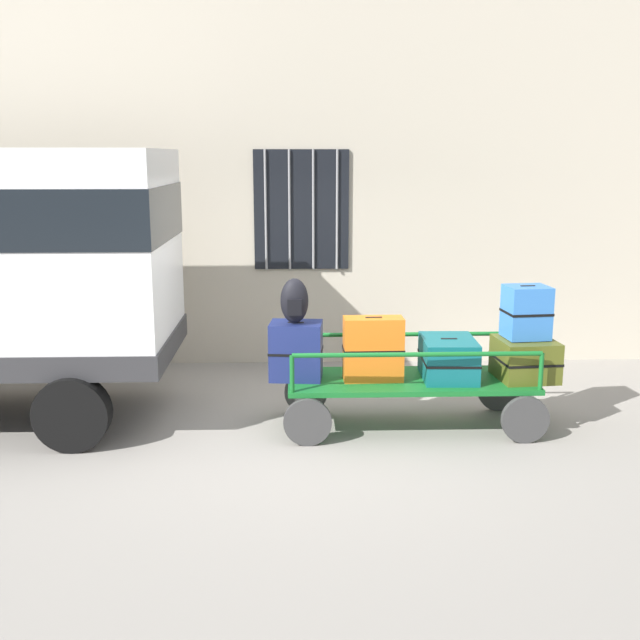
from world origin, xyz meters
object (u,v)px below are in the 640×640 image
(suitcase_midright_bottom, at_px, (525,359))
(backpack, at_px, (294,301))
(luggage_cart, at_px, (410,388))
(suitcase_midleft_bottom, at_px, (373,349))
(suitcase_center_bottom, at_px, (448,358))
(suitcase_midright_middle, at_px, (526,312))
(suitcase_left_bottom, at_px, (296,351))

(suitcase_midright_bottom, bearing_deg, backpack, 179.62)
(luggage_cart, distance_m, suitcase_midleft_bottom, 0.56)
(suitcase_midleft_bottom, bearing_deg, suitcase_center_bottom, 4.00)
(suitcase_midleft_bottom, relative_size, suitcase_midright_middle, 1.21)
(luggage_cart, height_order, suitcase_midright_bottom, suitcase_midright_bottom)
(suitcase_midleft_bottom, height_order, suitcase_center_bottom, suitcase_midleft_bottom)
(suitcase_left_bottom, bearing_deg, backpack, -102.42)
(suitcase_left_bottom, height_order, suitcase_midright_middle, suitcase_midright_middle)
(suitcase_center_bottom, bearing_deg, suitcase_midright_middle, -0.30)
(suitcase_midright_bottom, distance_m, backpack, 2.35)
(suitcase_midright_bottom, bearing_deg, suitcase_midleft_bottom, -179.91)
(luggage_cart, relative_size, suitcase_center_bottom, 3.51)
(suitcase_midright_bottom, bearing_deg, luggage_cart, 178.30)
(suitcase_left_bottom, relative_size, suitcase_midright_bottom, 0.91)
(suitcase_left_bottom, xyz_separation_m, suitcase_midright_bottom, (2.26, -0.07, -0.09))
(suitcase_midright_bottom, relative_size, backpack, 1.43)
(suitcase_midleft_bottom, bearing_deg, suitcase_left_bottom, 174.37)
(suitcase_left_bottom, bearing_deg, luggage_cart, -1.94)
(luggage_cart, relative_size, backpack, 5.72)
(suitcase_left_bottom, xyz_separation_m, suitcase_midleft_bottom, (0.75, -0.07, 0.03))
(luggage_cart, distance_m, suitcase_midright_bottom, 1.17)
(luggage_cart, bearing_deg, suitcase_center_bottom, 2.56)
(backpack, bearing_deg, suitcase_midleft_bottom, -1.31)
(suitcase_midleft_bottom, height_order, suitcase_midright_middle, suitcase_midright_middle)
(suitcase_center_bottom, bearing_deg, suitcase_left_bottom, 179.18)
(suitcase_left_bottom, height_order, suitcase_midright_bottom, suitcase_left_bottom)
(backpack, bearing_deg, suitcase_left_bottom, 77.58)
(suitcase_center_bottom, relative_size, backpack, 1.63)
(luggage_cart, height_order, suitcase_left_bottom, suitcase_left_bottom)
(suitcase_left_bottom, distance_m, suitcase_center_bottom, 1.51)
(suitcase_left_bottom, height_order, backpack, backpack)
(luggage_cart, distance_m, suitcase_midright_middle, 1.37)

